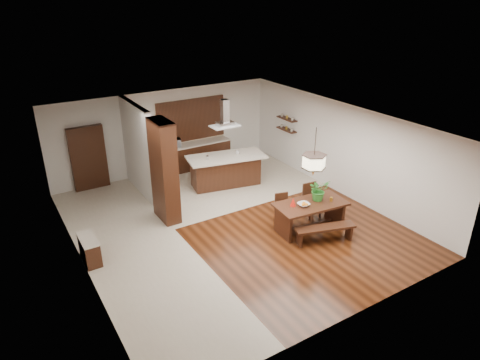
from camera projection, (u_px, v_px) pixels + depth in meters
room_shell at (230, 154)px, 11.18m from camera, size 9.00×9.04×2.92m
tile_hallway at (137, 252)px, 10.70m from camera, size 2.50×9.00×0.01m
tile_kitchen at (225, 182)px, 14.56m from camera, size 5.50×4.00×0.01m
soffit_band at (230, 124)px, 10.84m from camera, size 8.00×9.00×0.02m
partition_pier at (164, 171)px, 11.68m from camera, size 0.45×1.00×2.90m
partition_stub at (138, 149)px, 13.31m from camera, size 0.18×2.40×2.90m
hallway_console at (90, 250)px, 10.21m from camera, size 0.37×0.88×0.63m
hallway_doorway at (88, 158)px, 13.71m from camera, size 1.10×0.20×2.10m
rear_counter at (196, 155)px, 15.56m from camera, size 2.60×0.62×0.95m
kitchen_window at (191, 120)px, 15.24m from camera, size 2.60×0.08×1.50m
shelf_lower at (286, 130)px, 15.32m from camera, size 0.26×0.90×0.04m
shelf_upper at (287, 119)px, 15.16m from camera, size 0.26×0.90×0.04m
dining_table at (310, 210)px, 11.46m from camera, size 2.01×1.16×0.80m
dining_bench at (325, 234)px, 11.04m from camera, size 1.62×0.81×0.45m
dining_chair_left at (283, 210)px, 11.81m from camera, size 0.47×0.47×0.87m
dining_chair_right at (312, 201)px, 12.17m from camera, size 0.48×0.48×0.98m
pendant_lantern at (315, 152)px, 10.78m from camera, size 0.64×0.64×1.31m
foliage_plant at (319, 190)px, 11.43m from camera, size 0.58×0.52×0.59m
fruit_bowl at (304, 205)px, 11.22m from camera, size 0.31×0.31×0.07m
napkin_cone at (293, 202)px, 11.18m from camera, size 0.16×0.16×0.24m
gold_ornament at (331, 199)px, 11.46m from camera, size 0.09×0.09×0.11m
kitchen_island at (226, 170)px, 14.14m from camera, size 2.69×1.57×1.05m
range_hood at (225, 113)px, 13.35m from camera, size 0.90×0.55×0.87m
island_cup at (237, 152)px, 14.06m from camera, size 0.17×0.17×0.10m
microwave at (173, 143)px, 14.94m from camera, size 0.58×0.46×0.28m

